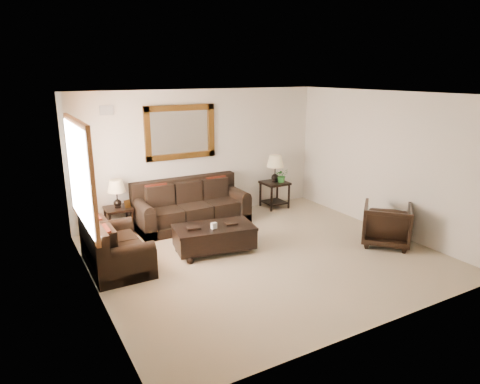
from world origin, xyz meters
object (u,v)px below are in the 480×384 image
end_table_right (275,174)px  armchair (387,222)px  coffee_table (214,236)px  end_table_left (117,199)px  loveseat (113,250)px  sofa (191,209)px

end_table_right → armchair: size_ratio=1.46×
coffee_table → end_table_left: bearing=136.3°
armchair → end_table_left: bearing=12.5°
loveseat → end_table_left: size_ratio=1.36×
coffee_table → sofa: bearing=92.1°
armchair → loveseat: bearing=30.1°
sofa → end_table_right: size_ratio=1.86×
sofa → end_table_left: size_ratio=2.10×
end_table_right → armchair: end_table_right is taller
sofa → end_table_right: (2.15, 0.13, 0.46)m
sofa → end_table_left: bearing=173.6°
loveseat → end_table_right: size_ratio=1.20×
end_table_left → end_table_right: end_table_right is taller
end_table_right → coffee_table: size_ratio=0.83×
sofa → coffee_table: sofa is taller
end_table_left → armchair: 5.02m
loveseat → armchair: 4.77m
armchair → coffee_table: bearing=24.3°
coffee_table → armchair: armchair is taller
sofa → coffee_table: (-0.19, -1.48, -0.05)m
end_table_left → armchair: end_table_left is taller
end_table_right → sofa: bearing=-176.6°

